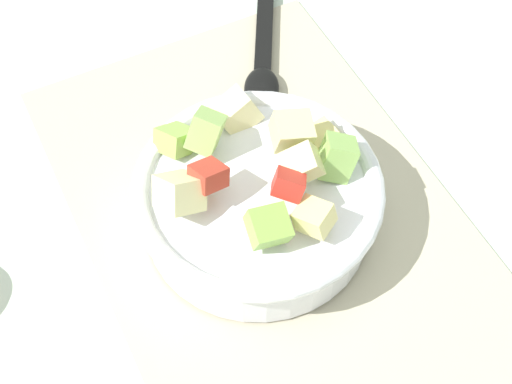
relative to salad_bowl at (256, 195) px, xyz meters
The scene contains 4 objects.
ground_plane 0.04m from the salad_bowl, 71.61° to the left, with size 2.40×2.40×0.00m, color silver.
placemat 0.04m from the salad_bowl, 71.61° to the left, with size 0.50×0.33×0.01m, color #BCB299.
salad_bowl is the anchor object (origin of this frame).
serving_spoon 0.21m from the salad_bowl, 151.35° to the left, with size 0.22×0.14×0.01m.
Camera 1 is at (0.34, -0.18, 0.59)m, focal length 53.51 mm.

